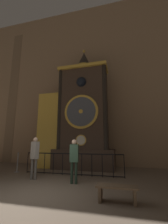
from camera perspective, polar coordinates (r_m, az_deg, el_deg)
name	(u,v)px	position (r m, az deg, el deg)	size (l,w,h in m)	color
ground_plane	(30,197)	(5.41, -19.93, -28.20)	(28.00, 28.00, 0.00)	brown
cathedral_back_wall	(83,80)	(12.39, -0.21, 12.21)	(24.00, 0.32, 13.20)	#997A5B
clock_tower	(77,118)	(10.06, -2.69, -2.14)	(5.02, 1.79, 8.23)	#423328
railing_fence	(72,163)	(8.00, -4.61, -18.80)	(5.15, 0.05, 1.07)	black
visitor_near	(35,154)	(7.42, -18.28, -14.81)	(0.39, 0.32, 1.84)	#58554F
visitor_far	(74,156)	(6.40, -3.77, -16.54)	(0.37, 0.26, 1.73)	#213427
stanchion_post	(17,166)	(9.57, -24.06, -18.12)	(0.28, 0.28, 1.06)	gray
visitor_bench	(117,191)	(4.75, 12.43, -27.21)	(1.15, 0.40, 0.44)	brown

